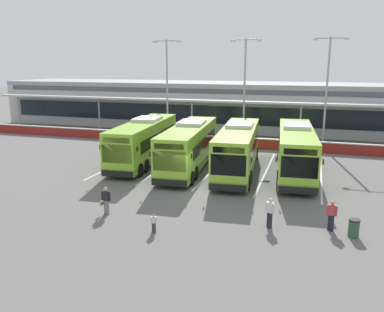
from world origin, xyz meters
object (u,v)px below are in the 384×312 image
(coach_bus_right_centre, at_px, (296,151))
(lamp_post_centre, at_px, (245,84))
(lamp_post_east, at_px, (327,86))
(coach_bus_centre, at_px, (238,150))
(coach_bus_leftmost, at_px, (144,142))
(pedestrian_near_bin, at_px, (332,215))
(pedestrian_in_dark_coat, at_px, (270,212))
(litter_bin, at_px, (354,228))
(pedestrian_child, at_px, (154,223))
(pedestrian_with_handbag, at_px, (106,200))
(coach_bus_left_centre, at_px, (189,147))
(lamp_post_west, at_px, (167,83))

(coach_bus_right_centre, xyz_separation_m, lamp_post_centre, (-6.06, 10.91, 4.50))
(coach_bus_right_centre, relative_size, lamp_post_east, 1.12)
(coach_bus_centre, height_order, coach_bus_right_centre, same)
(coach_bus_leftmost, distance_m, lamp_post_centre, 13.64)
(pedestrian_near_bin, bearing_deg, coach_bus_leftmost, 145.21)
(pedestrian_in_dark_coat, relative_size, litter_bin, 1.74)
(pedestrian_near_bin, bearing_deg, pedestrian_child, -160.95)
(pedestrian_child, distance_m, pedestrian_near_bin, 9.15)
(pedestrian_with_handbag, height_order, lamp_post_east, lamp_post_east)
(pedestrian_with_handbag, distance_m, lamp_post_centre, 23.92)
(coach_bus_right_centre, bearing_deg, litter_bin, -72.77)
(coach_bus_centre, bearing_deg, lamp_post_centre, 98.03)
(litter_bin, bearing_deg, coach_bus_leftmost, 145.83)
(coach_bus_left_centre, bearing_deg, litter_bin, -40.51)
(coach_bus_left_centre, bearing_deg, lamp_post_centre, 78.69)
(coach_bus_centre, bearing_deg, pedestrian_in_dark_coat, -70.28)
(lamp_post_east, bearing_deg, pedestrian_with_handbag, -117.83)
(coach_bus_leftmost, height_order, coach_bus_centre, same)
(pedestrian_near_bin, bearing_deg, coach_bus_left_centre, 138.20)
(lamp_post_east, relative_size, litter_bin, 11.83)
(pedestrian_child, bearing_deg, lamp_post_east, 70.84)
(coach_bus_centre, relative_size, lamp_post_centre, 1.12)
(lamp_post_east, bearing_deg, coach_bus_right_centre, -101.57)
(coach_bus_left_centre, relative_size, coach_bus_centre, 1.00)
(lamp_post_centre, relative_size, lamp_post_east, 1.00)
(lamp_post_centre, bearing_deg, litter_bin, -66.64)
(pedestrian_with_handbag, height_order, pedestrian_child, pedestrian_with_handbag)
(coach_bus_leftmost, xyz_separation_m, coach_bus_left_centre, (4.41, -0.91, 0.00))
(pedestrian_in_dark_coat, bearing_deg, lamp_post_centre, 103.66)
(coach_bus_left_centre, xyz_separation_m, lamp_post_centre, (2.37, 11.86, 4.50))
(coach_bus_leftmost, relative_size, coach_bus_left_centre, 1.00)
(pedestrian_near_bin, xyz_separation_m, litter_bin, (1.06, -0.48, -0.41))
(coach_bus_right_centre, distance_m, lamp_post_centre, 13.27)
(coach_bus_centre, bearing_deg, coach_bus_right_centre, 10.50)
(coach_bus_leftmost, bearing_deg, lamp_post_centre, 58.21)
(coach_bus_right_centre, xyz_separation_m, pedestrian_child, (-6.26, -13.60, -1.24))
(coach_bus_left_centre, xyz_separation_m, pedestrian_near_bin, (10.81, -9.67, -0.91))
(coach_bus_right_centre, xyz_separation_m, pedestrian_in_dark_coat, (-0.70, -11.18, -0.91))
(pedestrian_near_bin, height_order, litter_bin, pedestrian_near_bin)
(coach_bus_left_centre, xyz_separation_m, lamp_post_east, (10.64, 11.74, 4.50))
(coach_bus_centre, relative_size, lamp_post_west, 1.12)
(pedestrian_with_handbag, bearing_deg, coach_bus_left_centre, 82.68)
(coach_bus_centre, xyz_separation_m, litter_bin, (7.85, -10.27, -1.32))
(coach_bus_right_centre, distance_m, pedestrian_child, 15.02)
(coach_bus_leftmost, relative_size, pedestrian_child, 12.27)
(pedestrian_near_bin, bearing_deg, coach_bus_centre, 124.71)
(lamp_post_west, bearing_deg, coach_bus_centre, -47.87)
(lamp_post_centre, distance_m, litter_bin, 24.66)
(pedestrian_in_dark_coat, height_order, lamp_post_west, lamp_post_west)
(lamp_post_east, bearing_deg, coach_bus_centre, -119.68)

